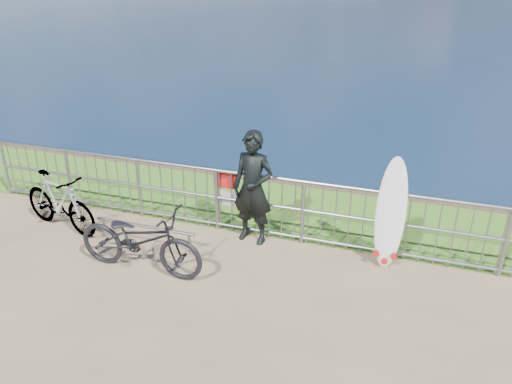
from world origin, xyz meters
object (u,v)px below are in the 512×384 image
(bicycle_near, at_px, (140,240))
(surfboard, at_px, (390,217))
(bicycle_far, at_px, (59,202))
(surfer, at_px, (253,188))

(bicycle_near, bearing_deg, surfboard, -67.18)
(bicycle_near, distance_m, bicycle_far, 2.10)
(surfer, height_order, bicycle_far, surfer)
(surfer, relative_size, bicycle_far, 1.10)
(surfboard, xyz_separation_m, bicycle_near, (-3.43, -1.40, -0.26))
(surfer, bearing_deg, surfboard, 7.11)
(surfer, xyz_separation_m, surfboard, (2.16, 0.00, -0.16))
(surfer, distance_m, surfboard, 2.16)
(bicycle_near, bearing_deg, surfer, -41.75)
(surfboard, xyz_separation_m, bicycle_far, (-5.41, -0.70, -0.27))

